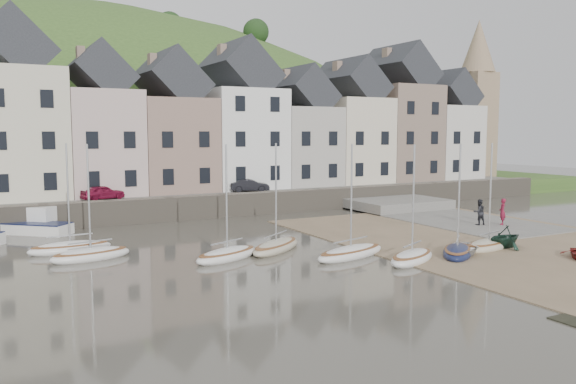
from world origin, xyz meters
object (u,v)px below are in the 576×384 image
rowboat_green (505,237)px  person_dark (479,212)px  rowboat_white (463,248)px  person_red (502,212)px  sailboat_0 (70,247)px  car_left (103,192)px  car_right (250,185)px

rowboat_green → person_dark: bearing=140.3°
rowboat_white → person_red: 11.30m
rowboat_white → person_dark: person_dark is taller
sailboat_0 → rowboat_white: size_ratio=2.00×
car_left → person_red: bearing=-137.3°
rowboat_white → car_left: (-14.92, 22.13, 1.76)m
person_dark → sailboat_0: bearing=3.1°
person_red → car_left: (-24.56, 16.26, 1.09)m
sailboat_0 → rowboat_green: size_ratio=2.57×
rowboat_green → sailboat_0: bearing=-119.7°
rowboat_white → person_dark: (8.13, 6.61, 0.65)m
rowboat_white → sailboat_0: bearing=-159.0°
person_dark → rowboat_white: bearing=51.7°
rowboat_green → car_right: 22.83m
car_left → car_right: size_ratio=0.98×
rowboat_green → person_dark: size_ratio=1.34×
rowboat_green → car_left: 28.65m
person_red → car_left: 29.47m
rowboat_green → person_dark: (4.67, 6.41, 0.33)m
car_right → rowboat_green: bearing=-145.1°
person_red → car_left: size_ratio=0.58×
rowboat_white → person_red: size_ratio=1.68×
sailboat_0 → person_red: size_ratio=3.36×
person_dark → car_right: (-10.82, 15.52, 1.11)m
rowboat_white → person_dark: size_ratio=1.72×
rowboat_white → rowboat_green: size_ratio=1.28×
rowboat_green → car_right: size_ratio=0.75×
sailboat_0 → rowboat_green: bearing=-26.0°
rowboat_green → person_red: size_ratio=1.31×
rowboat_white → car_right: size_ratio=0.95×
sailboat_0 → car_left: bearing=70.6°
sailboat_0 → rowboat_white: 21.83m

